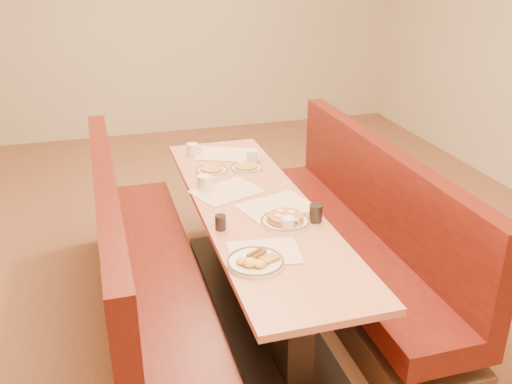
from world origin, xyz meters
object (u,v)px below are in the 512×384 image
object	(u,v)px
booth_right	(357,243)
coffee_mug_d	(193,149)
pancake_plate	(285,220)
soda_tumbler_mid	(316,213)
soda_tumbler_near	(221,222)
diner_table	(255,257)
coffee_mug_b	(205,183)
coffee_mug_a	(289,224)
booth_left	(142,276)
eggs_plate	(255,262)
coffee_mug_c	(252,156)

from	to	relation	value
booth_right	coffee_mug_d	bearing A→B (deg)	133.10
pancake_plate	soda_tumbler_mid	size ratio (longest dim) A/B	2.72
booth_right	soda_tumbler_near	bearing A→B (deg)	-165.51
diner_table	soda_tumbler_mid	bearing A→B (deg)	-48.83
coffee_mug_b	soda_tumbler_mid	distance (m)	0.83
coffee_mug_d	soda_tumbler_mid	xyz separation A→B (m)	(0.48, -1.32, 0.01)
coffee_mug_a	booth_left	bearing A→B (deg)	165.35
diner_table	coffee_mug_d	bearing A→B (deg)	101.50
diner_table	eggs_plate	bearing A→B (deg)	-106.10
eggs_plate	coffee_mug_b	distance (m)	1.01
diner_table	soda_tumbler_mid	size ratio (longest dim) A/B	23.25
pancake_plate	soda_tumbler_near	xyz separation A→B (m)	(-0.38, 0.03, 0.02)
eggs_plate	coffee_mug_d	xyz separation A→B (m)	(-0.00, 1.69, 0.03)
booth_right	eggs_plate	xyz separation A→B (m)	(-0.93, -0.69, 0.41)
eggs_plate	soda_tumbler_mid	size ratio (longest dim) A/B	2.81
booth_right	eggs_plate	bearing A→B (deg)	-143.46
booth_left	coffee_mug_d	xyz separation A→B (m)	(0.53, 1.00, 0.44)
booth_left	eggs_plate	bearing A→B (deg)	-52.33
coffee_mug_d	soda_tumbler_near	world-z (taller)	coffee_mug_d
booth_left	coffee_mug_c	xyz separation A→B (m)	(0.93, 0.74, 0.44)
coffee_mug_d	diner_table	bearing A→B (deg)	-63.81
booth_right	eggs_plate	distance (m)	1.23
pancake_plate	coffee_mug_a	world-z (taller)	coffee_mug_a
booth_right	diner_table	bearing A→B (deg)	180.00
diner_table	booth_left	bearing A→B (deg)	180.00
soda_tumbler_near	coffee_mug_d	bearing A→B (deg)	86.53
coffee_mug_b	soda_tumbler_near	size ratio (longest dim) A/B	1.51
coffee_mug_a	soda_tumbler_near	world-z (taller)	soda_tumbler_near
soda_tumbler_near	eggs_plate	bearing A→B (deg)	-79.33
diner_table	eggs_plate	size ratio (longest dim) A/B	8.28
eggs_plate	soda_tumbler_mid	bearing A→B (deg)	37.69
pancake_plate	coffee_mug_a	xyz separation A→B (m)	(-0.01, -0.09, 0.02)
eggs_plate	coffee_mug_c	size ratio (longest dim) A/B	2.57
soda_tumbler_mid	coffee_mug_c	bearing A→B (deg)	94.39
diner_table	booth_right	bearing A→B (deg)	0.00
booth_right	coffee_mug_c	world-z (taller)	booth_right
soda_tumbler_mid	pancake_plate	bearing A→B (deg)	171.91
booth_left	soda_tumbler_near	bearing A→B (deg)	-30.05
coffee_mug_a	soda_tumbler_mid	xyz separation A→B (m)	(0.19, 0.07, 0.01)
booth_right	coffee_mug_c	bearing A→B (deg)	125.84
coffee_mug_a	booth_right	bearing A→B (deg)	41.74
eggs_plate	diner_table	bearing A→B (deg)	73.90
coffee_mug_a	coffee_mug_d	bearing A→B (deg)	112.52
booth_left	booth_right	bearing A→B (deg)	0.00
booth_right	coffee_mug_a	xyz separation A→B (m)	(-0.65, -0.39, 0.43)
booth_right	soda_tumbler_mid	size ratio (longest dim) A/B	23.25
pancake_plate	eggs_plate	world-z (taller)	pancake_plate
coffee_mug_b	coffee_mug_c	bearing A→B (deg)	41.39
soda_tumbler_near	coffee_mug_a	bearing A→B (deg)	-19.06
booth_right	coffee_mug_d	xyz separation A→B (m)	(-0.94, 1.00, 0.44)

